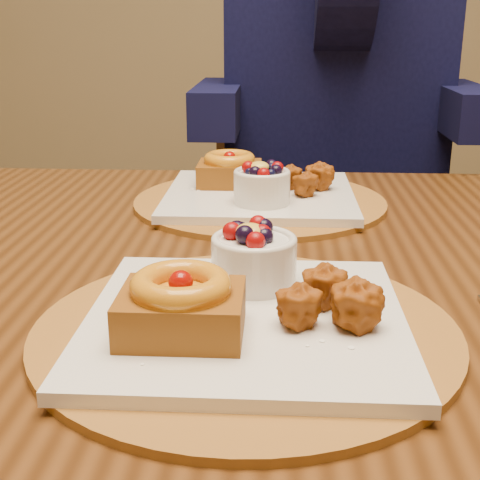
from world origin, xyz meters
name	(u,v)px	position (x,y,z in m)	size (l,w,h in m)	color
dining_table	(254,311)	(-0.02, -0.01, 0.68)	(1.60, 0.90, 0.76)	#361C09
place_setting_near	(243,309)	(-0.03, -0.22, 0.78)	(0.38, 0.38, 0.08)	brown
place_setting_far	(258,192)	(-0.03, 0.21, 0.78)	(0.38, 0.38, 0.08)	brown
chair_far	(270,251)	(-0.01, 0.80, 0.47)	(0.55, 0.55, 0.85)	black
diner	(338,33)	(0.12, 0.70, 0.99)	(0.57, 0.54, 0.93)	black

